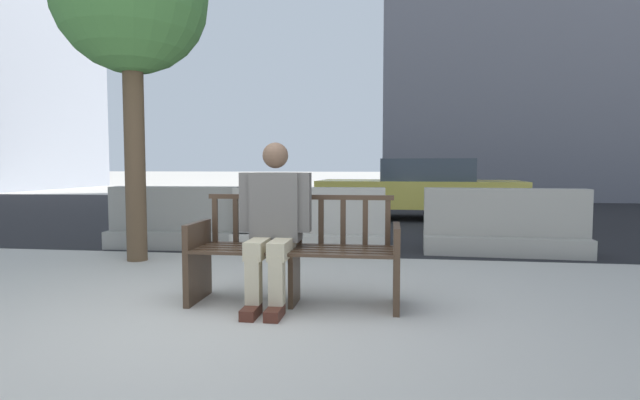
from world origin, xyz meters
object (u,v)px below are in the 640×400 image
Objects in this scene: car_taxi_near at (420,189)px; jersey_barrier_centre at (309,225)px; jersey_barrier_right at (504,227)px; street_bench at (295,255)px; seated_person at (274,220)px; jersey_barrier_left at (183,223)px; street_tree at (131,0)px.

jersey_barrier_centre is at bearing -111.59° from car_taxi_near.
jersey_barrier_right is 4.30m from car_taxi_near.
street_bench is 0.34m from seated_person.
jersey_barrier_left is at bearing -129.11° from car_taxi_near.
street_tree is 6.84m from car_taxi_near.
seated_person is 3.28m from jersey_barrier_left.
jersey_barrier_right is at bearing 13.61° from street_tree.
street_tree reaches higher than seated_person.
car_taxi_near is (3.62, 5.29, -2.39)m from street_tree.
jersey_barrier_left is 0.47× the size of car_taxi_near.
car_taxi_near reaches higher than street_bench.
car_taxi_near is (1.70, 4.31, 0.30)m from jersey_barrier_centre.
car_taxi_near reaches higher than jersey_barrier_left.
street_bench is 7.01m from car_taxi_near.
street_bench reaches higher than jersey_barrier_right.
jersey_barrier_centre and jersey_barrier_left have the same top height.
seated_person is 0.33× the size of street_tree.
car_taxi_near is at bearing 55.59° from street_tree.
street_tree reaches higher than street_bench.
seated_person is at bearing -87.02° from jersey_barrier_centre.
car_taxi_near is at bearing 50.89° from jersey_barrier_left.
jersey_barrier_right is (2.51, 0.09, 0.00)m from jersey_barrier_centre.
jersey_barrier_left is 4.28m from jersey_barrier_right.
jersey_barrier_centre is 1.78m from jersey_barrier_left.
car_taxi_near is (-0.80, 4.22, 0.30)m from jersey_barrier_right.
jersey_barrier_left is (-2.07, 2.58, -0.06)m from street_bench.
street_bench is 0.39× the size of car_taxi_near.
jersey_barrier_right is (2.37, 2.70, -0.35)m from seated_person.
seated_person is 2.64m from jersey_barrier_centre.
street_bench is at bearing -129.90° from jersey_barrier_right.
jersey_barrier_centre is at bearing -0.84° from jersey_barrier_left.
car_taxi_near is (3.48, 4.28, 0.30)m from jersey_barrier_left.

